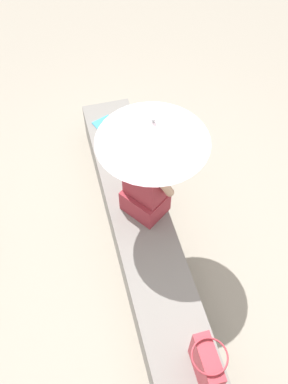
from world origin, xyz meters
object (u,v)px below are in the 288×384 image
(parasol, at_px, (153,132))
(handbag_black, at_px, (206,364))
(person_seated, at_px, (145,181))
(magazine, at_px, (108,127))

(parasol, height_order, handbag_black, parasol)
(handbag_black, bearing_deg, person_seated, 1.38)
(parasol, relative_size, magazine, 3.71)
(person_seated, bearing_deg, magazine, 5.90)
(magazine, bearing_deg, parasol, 167.88)
(parasol, relative_size, handbag_black, 2.73)
(handbag_black, bearing_deg, parasol, -0.98)
(person_seated, height_order, parasol, parasol)
(person_seated, relative_size, parasol, 0.87)
(person_seated, distance_m, handbag_black, 1.40)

